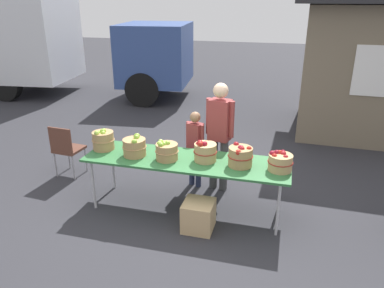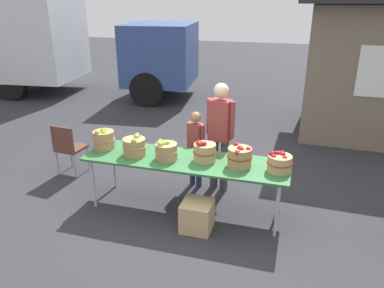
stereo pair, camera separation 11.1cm
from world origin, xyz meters
The scene contains 14 objects.
ground_plane centered at (0.00, 0.00, 0.00)m, with size 40.00×40.00×0.00m, color #2D2D33.
market_table centered at (0.00, 0.00, 0.71)m, with size 2.70×0.76×0.75m.
apple_basket_green_0 centered at (-1.21, 0.04, 0.89)m, with size 0.31×0.31×0.30m.
apple_basket_green_1 centered at (-0.70, -0.05, 0.88)m, with size 0.32×0.32×0.28m.
apple_basket_green_2 centered at (-0.25, -0.07, 0.87)m, with size 0.31×0.31×0.26m.
apple_basket_red_0 centered at (0.25, 0.02, 0.88)m, with size 0.31×0.31×0.29m.
apple_basket_red_1 centered at (0.71, -0.01, 0.88)m, with size 0.32×0.32×0.28m.
apple_basket_red_2 centered at (1.20, -0.01, 0.86)m, with size 0.31×0.31×0.25m.
vendor_adult centered at (0.31, 0.70, 0.96)m, with size 0.42×0.28×1.63m.
child_customer centered at (-0.06, 0.70, 0.70)m, with size 0.30×0.23×1.19m.
box_truck centered at (-6.03, 5.21, 1.49)m, with size 7.89×3.01×2.75m.
food_kiosk centered at (2.97, 4.12, 1.38)m, with size 3.58×3.00×2.74m.
folding_chair centered at (-2.13, 0.49, 0.51)m, with size 0.43×0.43×0.86m.
produce_crate centered at (0.27, -0.41, 0.19)m, with size 0.38×0.38×0.38m, color tan.
Camera 1 is at (1.22, -4.28, 2.75)m, focal length 34.78 mm.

